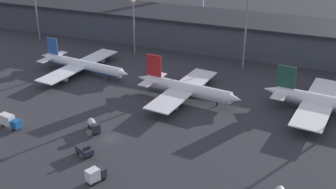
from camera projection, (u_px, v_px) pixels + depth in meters
ground at (110, 138)px, 112.63m from camera, size 600.00×600.00×0.00m
terminal_building at (207, 30)px, 181.79m from camera, size 249.30×27.91×13.26m
airplane_0 at (82, 65)px, 153.66m from camera, size 40.35×38.29×11.30m
airplane_1 at (186, 89)px, 133.63m from camera, size 36.89×36.64×12.71m
airplane_2 at (322, 102)px, 124.51m from camera, size 36.30×38.23×12.82m
service_vehicle_0 at (85, 150)px, 104.57m from camera, size 5.49×4.40×2.96m
service_vehicle_1 at (95, 174)px, 94.47m from camera, size 3.80×5.06×3.49m
service_vehicle_2 at (94, 126)px, 115.27m from camera, size 5.89×5.62×3.11m
service_vehicle_5 at (10, 121)px, 117.09m from camera, size 7.21×3.36×3.69m
lamp_post_0 at (36, 8)px, 185.06m from camera, size 1.80×1.80×22.80m
lamp_post_1 at (134, 19)px, 168.72m from camera, size 1.80×1.80×22.63m
lamp_post_2 at (246, 22)px, 151.85m from camera, size 1.80×1.80×28.48m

